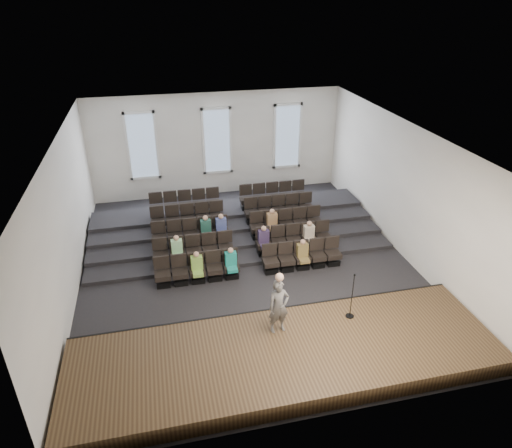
{
  "coord_description": "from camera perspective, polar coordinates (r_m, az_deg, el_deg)",
  "views": [
    {
      "loc": [
        -2.91,
        -14.1,
        9.27
      ],
      "look_at": [
        0.43,
        0.5,
        1.45
      ],
      "focal_mm": 32.0,
      "sensor_mm": 36.0,
      "label": 1
    }
  ],
  "objects": [
    {
      "name": "speaker",
      "position": [
        12.95,
        2.85,
        -10.26
      ],
      "size": [
        0.66,
        0.48,
        1.67
      ],
      "primitive_type": "imported",
      "rotation": [
        0.0,
        0.0,
        0.14
      ],
      "color": "#575552",
      "rests_on": "stage"
    },
    {
      "name": "wall_left",
      "position": [
        15.95,
        -22.8,
        0.14
      ],
      "size": [
        0.04,
        14.0,
        5.0
      ],
      "primitive_type": "cube",
      "color": "white",
      "rests_on": "ground"
    },
    {
      "name": "audience",
      "position": [
        17.06,
        -1.65,
        -2.1
      ],
      "size": [
        5.45,
        2.64,
        1.1
      ],
      "color": "#85B648",
      "rests_on": "seating_rows"
    },
    {
      "name": "wall_back",
      "position": [
        22.37,
        -4.89,
        9.86
      ],
      "size": [
        12.0,
        0.04,
        5.0
      ],
      "primitive_type": "cube",
      "color": "white",
      "rests_on": "ground"
    },
    {
      "name": "stage_lip",
      "position": [
        14.35,
        1.77,
        -11.4
      ],
      "size": [
        11.8,
        0.06,
        0.52
      ],
      "primitive_type": "cube",
      "color": "black",
      "rests_on": "ground"
    },
    {
      "name": "ceiling",
      "position": [
        15.01,
        -1.21,
        11.08
      ],
      "size": [
        12.0,
        14.0,
        0.02
      ],
      "primitive_type": "cube",
      "color": "white",
      "rests_on": "ground"
    },
    {
      "name": "stage",
      "position": [
        13.07,
        3.79,
        -16.14
      ],
      "size": [
        11.8,
        3.6,
        0.5
      ],
      "primitive_type": "cube",
      "color": "#4B3720",
      "rests_on": "ground"
    },
    {
      "name": "seating_rows",
      "position": [
        18.08,
        -2.08,
        -0.81
      ],
      "size": [
        6.8,
        4.7,
        1.67
      ],
      "color": "black",
      "rests_on": "ground"
    },
    {
      "name": "wall_front",
      "position": [
        10.22,
        7.3,
        -14.2
      ],
      "size": [
        12.0,
        0.04,
        5.0
      ],
      "primitive_type": "cube",
      "color": "white",
      "rests_on": "ground"
    },
    {
      "name": "mic_stand",
      "position": [
        13.94,
        11.8,
        -9.77
      ],
      "size": [
        0.25,
        0.25,
        1.52
      ],
      "color": "black",
      "rests_on": "stage"
    },
    {
      "name": "wall_right",
      "position": [
        18.01,
        18.02,
        4.09
      ],
      "size": [
        0.04,
        14.0,
        5.0
      ],
      "primitive_type": "cube",
      "color": "white",
      "rests_on": "ground"
    },
    {
      "name": "ground",
      "position": [
        17.12,
        -1.04,
        -5.21
      ],
      "size": [
        14.0,
        14.0,
        0.0
      ],
      "primitive_type": "plane",
      "color": "black",
      "rests_on": "ground"
    },
    {
      "name": "windows",
      "position": [
        22.24,
        -4.89,
        10.29
      ],
      "size": [
        8.44,
        0.1,
        3.24
      ],
      "color": "white",
      "rests_on": "wall_back"
    },
    {
      "name": "risers",
      "position": [
        19.73,
        -2.96,
        0.14
      ],
      "size": [
        11.8,
        4.8,
        0.6
      ],
      "color": "black",
      "rests_on": "ground"
    }
  ]
}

